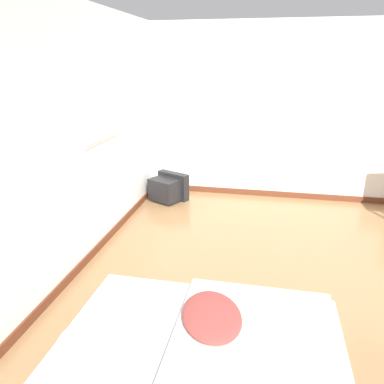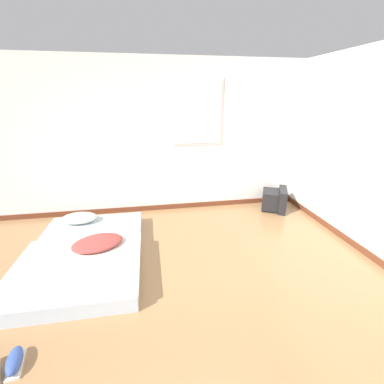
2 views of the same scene
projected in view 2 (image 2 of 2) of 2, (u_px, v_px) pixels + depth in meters
ground_plane at (159, 347)px, 2.15m from camera, size 20.00×20.00×0.00m
wall_back at (147, 140)px, 4.37m from camera, size 7.97×0.08×2.60m
mattress_bed at (85, 253)px, 3.26m from camera, size 1.39×2.00×0.32m
crt_tv at (275, 199)px, 4.76m from camera, size 0.59×0.62×0.41m
sneaker_pair at (2, 366)px, 1.95m from camera, size 0.33×0.33×0.10m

